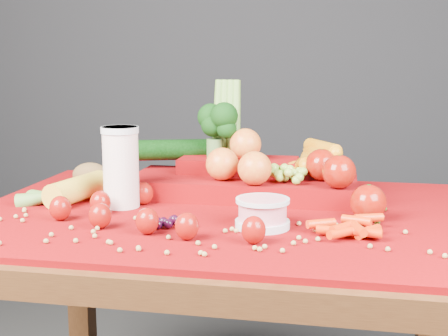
% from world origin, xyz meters
% --- Properties ---
extents(table, '(1.10, 0.80, 0.75)m').
position_xyz_m(table, '(0.00, 0.00, 0.66)').
color(table, black).
rests_on(table, ground).
extents(red_cloth, '(1.05, 0.75, 0.01)m').
position_xyz_m(red_cloth, '(0.00, 0.00, 0.76)').
color(red_cloth, '#710307').
rests_on(red_cloth, table).
extents(milk_glass, '(0.08, 0.08, 0.17)m').
position_xyz_m(milk_glass, '(-0.22, -0.01, 0.86)').
color(milk_glass, silver).
rests_on(milk_glass, red_cloth).
extents(yogurt_bowl, '(0.10, 0.10, 0.06)m').
position_xyz_m(yogurt_bowl, '(0.10, -0.11, 0.79)').
color(yogurt_bowl, silver).
rests_on(yogurt_bowl, red_cloth).
extents(strawberry_scatter, '(0.44, 0.28, 0.05)m').
position_xyz_m(strawberry_scatter, '(-0.13, -0.15, 0.79)').
color(strawberry_scatter, '#921203').
rests_on(strawberry_scatter, red_cloth).
extents(dark_grape_cluster, '(0.06, 0.05, 0.03)m').
position_xyz_m(dark_grape_cluster, '(-0.08, -0.15, 0.78)').
color(dark_grape_cluster, black).
rests_on(dark_grape_cluster, red_cloth).
extents(soybean_scatter, '(0.84, 0.24, 0.01)m').
position_xyz_m(soybean_scatter, '(0.00, -0.20, 0.77)').
color(soybean_scatter, '#A88848').
rests_on(soybean_scatter, red_cloth).
extents(corn_ear, '(0.21, 0.25, 0.06)m').
position_xyz_m(corn_ear, '(-0.37, -0.01, 0.78)').
color(corn_ear, gold).
rests_on(corn_ear, red_cloth).
extents(potato, '(0.09, 0.07, 0.06)m').
position_xyz_m(potato, '(-0.37, 0.17, 0.79)').
color(potato, brown).
rests_on(potato, red_cloth).
extents(baby_carrot_pile, '(0.17, 0.17, 0.03)m').
position_xyz_m(baby_carrot_pile, '(0.26, -0.13, 0.78)').
color(baby_carrot_pile, red).
rests_on(baby_carrot_pile, red_cloth).
extents(green_bean_pile, '(0.14, 0.12, 0.01)m').
position_xyz_m(green_bean_pile, '(0.32, -0.01, 0.77)').
color(green_bean_pile, '#1E4E12').
rests_on(green_bean_pile, red_cloth).
extents(produce_mound, '(0.60, 0.36, 0.27)m').
position_xyz_m(produce_mound, '(0.04, 0.16, 0.82)').
color(produce_mound, '#710307').
rests_on(produce_mound, red_cloth).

